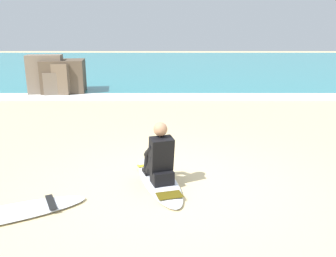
% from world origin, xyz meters
% --- Properties ---
extents(ground_plane, '(80.00, 80.00, 0.00)m').
position_xyz_m(ground_plane, '(0.00, 0.00, 0.00)').
color(ground_plane, '#CCB584').
extents(sea, '(80.00, 28.00, 0.10)m').
position_xyz_m(sea, '(0.00, 21.12, 0.05)').
color(sea, teal).
rests_on(sea, ground).
extents(breaking_foam, '(80.00, 0.90, 0.11)m').
position_xyz_m(breaking_foam, '(0.00, 7.42, 0.06)').
color(breaking_foam, white).
rests_on(breaking_foam, ground).
extents(surfboard_main, '(1.04, 2.08, 0.08)m').
position_xyz_m(surfboard_main, '(-0.30, 0.15, 0.04)').
color(surfboard_main, silver).
rests_on(surfboard_main, ground).
extents(surfer_seated, '(0.54, 0.77, 0.95)m').
position_xyz_m(surfer_seated, '(-0.28, 0.05, 0.44)').
color(surfer_seated, black).
rests_on(surfer_seated, surfboard_main).
extents(surfboard_spare_near, '(2.12, 1.40, 0.08)m').
position_xyz_m(surfboard_spare_near, '(-2.28, -0.94, 0.04)').
color(surfboard_spare_near, silver).
rests_on(surfboard_spare_near, ground).
extents(rock_outcrop_distant, '(2.15, 1.79, 1.51)m').
position_xyz_m(rock_outcrop_distant, '(-4.27, 8.16, 0.65)').
color(rock_outcrop_distant, '#756656').
rests_on(rock_outcrop_distant, ground).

